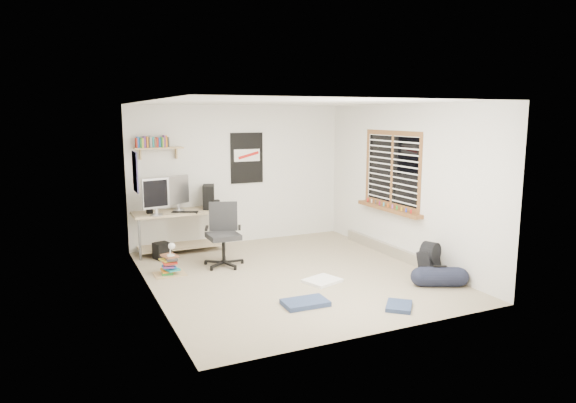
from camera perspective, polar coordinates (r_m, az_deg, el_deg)
name	(u,v)px	position (r m, az deg, el deg)	size (l,w,h in m)	color
floor	(291,275)	(7.64, 0.36, -8.19)	(4.00, 4.50, 0.01)	gray
ceiling	(291,102)	(7.28, 0.38, 10.99)	(4.00, 4.50, 0.01)	white
back_wall	(239,175)	(9.43, -5.47, 2.99)	(4.00, 0.01, 2.50)	silver
left_wall	(149,201)	(6.76, -15.20, 0.07)	(0.01, 4.50, 2.50)	silver
right_wall	(405,183)	(8.40, 12.86, 1.98)	(0.01, 4.50, 2.50)	silver
desk	(180,231)	(9.01, -11.95, -3.19)	(1.54, 0.68, 0.70)	tan
monitor_left	(156,201)	(8.55, -14.45, 0.01)	(0.44, 0.11, 0.49)	#A2A3A7
monitor_right	(178,197)	(8.90, -12.08, 0.44)	(0.44, 0.11, 0.48)	#A6A5AA
pc_tower	(209,197)	(9.04, -8.81, 0.49)	(0.19, 0.40, 0.42)	black
keyboard	(185,212)	(8.77, -11.39, -1.19)	(0.44, 0.15, 0.02)	black
speaker_left	(149,209)	(8.78, -15.15, -0.78)	(0.09, 0.09, 0.19)	black
speaker_right	(216,206)	(8.81, -7.97, -0.46)	(0.10, 0.10, 0.20)	black
office_chair	(223,235)	(8.02, -7.21, -3.73)	(0.65, 0.65, 0.99)	#272729
wall_shelf	(159,148)	(8.89, -14.17, 5.78)	(0.80, 0.22, 0.24)	tan
poster_back_wall	(247,158)	(9.42, -4.59, 4.84)	(0.62, 0.03, 0.92)	black
poster_left_wall	(135,172)	(7.91, -16.62, 3.18)	(0.02, 0.42, 0.60)	navy
window	(391,169)	(8.58, 11.40, 3.54)	(0.10, 1.50, 1.26)	brown
baseboard_heater	(389,250)	(8.83, 11.13, -5.27)	(0.08, 2.50, 0.18)	#B7B2A8
backpack	(430,265)	(7.70, 15.46, -6.80)	(0.32, 0.26, 0.43)	black
duffel_bag	(440,277)	(7.41, 16.49, -8.00)	(0.27, 0.27, 0.53)	black
tshirt	(322,281)	(7.34, 3.82, -8.77)	(0.47, 0.40, 0.04)	white
jeans_a	(305,303)	(6.49, 1.93, -11.17)	(0.55, 0.35, 0.06)	navy
jeans_b	(399,306)	(6.54, 12.24, -11.28)	(0.40, 0.30, 0.05)	navy
book_stack	(169,265)	(7.82, -13.05, -6.84)	(0.45, 0.37, 0.31)	olive
desk_lamp	(170,250)	(7.74, -12.93, -5.24)	(0.11, 0.19, 0.19)	white
subwoofer	(162,251)	(8.66, -13.83, -5.32)	(0.23, 0.23, 0.26)	black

